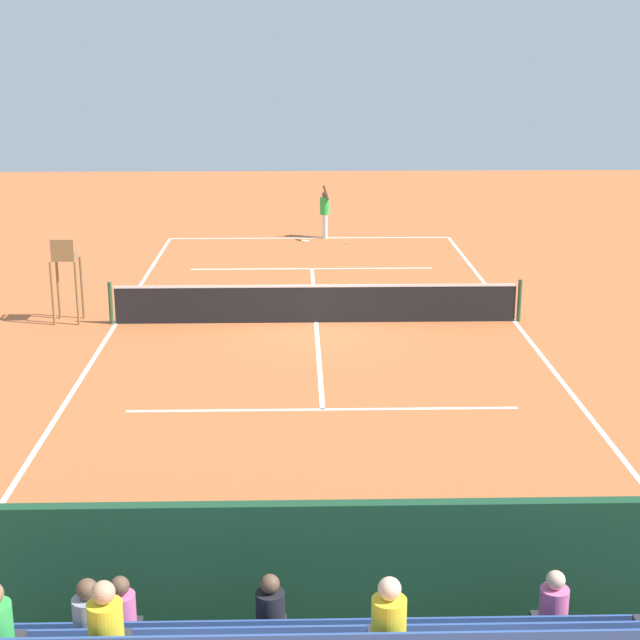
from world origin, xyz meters
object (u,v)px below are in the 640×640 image
object	(u,v)px
equipment_bag	(426,618)
tennis_racket	(305,241)
tennis_ball_near	(348,243)
tennis_net	(316,303)
tennis_player	(325,210)
umpire_chair	(66,271)
courtside_bench	(554,583)

from	to	relation	value
equipment_bag	tennis_racket	size ratio (longest dim) A/B	1.62
tennis_racket	tennis_ball_near	size ratio (longest dim) A/B	8.44
tennis_net	tennis_racket	xyz separation A→B (m)	(0.19, -10.43, -0.49)
equipment_bag	tennis_racket	bearing A→B (deg)	-87.08
tennis_ball_near	tennis_player	bearing A→B (deg)	-55.56
umpire_chair	courtside_bench	distance (m)	16.07
tennis_net	tennis_player	size ratio (longest dim) A/B	5.35
courtside_bench	tennis_player	world-z (taller)	tennis_player
umpire_chair	tennis_player	world-z (taller)	umpire_chair
umpire_chair	tennis_ball_near	bearing A→B (deg)	-127.64
tennis_player	equipment_bag	bearing A→B (deg)	91.12
tennis_net	umpire_chair	xyz separation A→B (m)	(6.20, -0.19, 0.81)
courtside_bench	tennis_racket	xyz separation A→B (m)	(2.75, -23.70, -0.54)
umpire_chair	courtside_bench	world-z (taller)	umpire_chair
tennis_net	umpire_chair	bearing A→B (deg)	-1.71
courtside_bench	tennis_player	bearing A→B (deg)	-85.27
courtside_bench	tennis_net	bearing A→B (deg)	-79.08
equipment_bag	courtside_bench	bearing A→B (deg)	-175.21
courtside_bench	tennis_racket	world-z (taller)	courtside_bench
tennis_net	tennis_ball_near	world-z (taller)	tennis_net
umpire_chair	tennis_racket	distance (m)	11.95
tennis_player	tennis_ball_near	bearing A→B (deg)	124.44
courtside_bench	tennis_player	distance (m)	24.39
courtside_bench	tennis_racket	bearing A→B (deg)	-83.39
courtside_bench	tennis_ball_near	size ratio (longest dim) A/B	27.27
courtside_bench	equipment_bag	bearing A→B (deg)	4.79
umpire_chair	courtside_bench	xyz separation A→B (m)	(-8.76, 13.46, -0.76)
umpire_chair	tennis_racket	world-z (taller)	umpire_chair
tennis_racket	tennis_ball_near	bearing A→B (deg)	161.19
tennis_net	equipment_bag	world-z (taller)	tennis_net
tennis_ball_near	tennis_net	bearing A→B (deg)	82.49
tennis_ball_near	umpire_chair	bearing A→B (deg)	52.36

